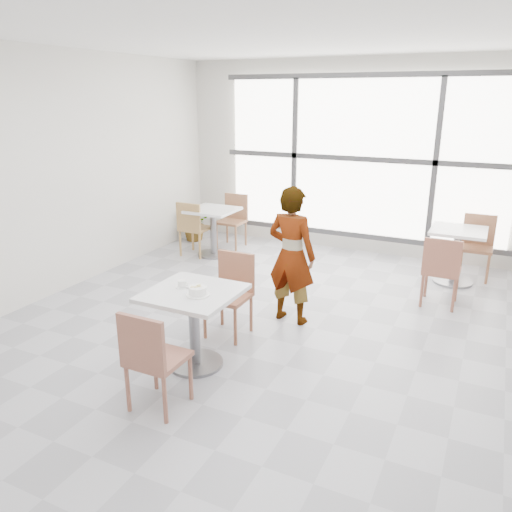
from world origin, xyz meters
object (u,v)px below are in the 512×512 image
at_px(main_table, 194,314).
at_px(chair_far, 232,288).
at_px(oatmeal_bowl, 198,291).
at_px(plant_left, 195,222).
at_px(bg_table_right, 457,248).
at_px(bg_chair_left_near, 193,225).
at_px(bg_table_left, 213,225).
at_px(bg_chair_left_far, 233,217).
at_px(person, 292,256).
at_px(chair_near, 151,355).
at_px(coffee_cup, 182,284).
at_px(bg_chair_right_far, 477,242).
at_px(bg_chair_right_near, 441,267).

height_order(main_table, chair_far, chair_far).
height_order(oatmeal_bowl, plant_left, oatmeal_bowl).
height_order(bg_table_right, bg_chair_left_near, bg_chair_left_near).
bearing_deg(bg_table_left, bg_chair_left_far, 86.75).
distance_m(main_table, bg_table_left, 3.42).
bearing_deg(person, bg_chair_left_near, -27.36).
height_order(chair_near, bg_chair_left_near, same).
distance_m(chair_near, oatmeal_bowl, 0.75).
xyz_separation_m(bg_chair_left_far, plant_left, (-0.75, -0.02, -0.18)).
xyz_separation_m(chair_near, bg_chair_left_far, (-1.64, 4.40, 0.00)).
bearing_deg(coffee_cup, main_table, -15.47).
bearing_deg(bg_chair_left_far, bg_table_left, -93.25).
xyz_separation_m(bg_table_left, bg_chair_left_near, (-0.26, -0.18, 0.01)).
height_order(chair_far, bg_chair_left_far, same).
relative_size(chair_near, bg_chair_right_far, 1.00).
distance_m(coffee_cup, bg_table_left, 3.34).
bearing_deg(coffee_cup, bg_table_right, 57.74).
distance_m(coffee_cup, bg_chair_left_near, 3.30).
bearing_deg(chair_near, bg_table_right, -114.44).
xyz_separation_m(bg_chair_left_near, bg_chair_right_far, (4.06, 0.93, 0.00)).
distance_m(chair_far, coffee_cup, 0.79).
height_order(oatmeal_bowl, bg_table_left, oatmeal_bowl).
distance_m(person, bg_chair_right_far, 3.06).
bearing_deg(bg_table_left, bg_chair_right_far, 11.21).
height_order(chair_near, chair_far, same).
distance_m(chair_far, bg_chair_left_far, 3.25).
xyz_separation_m(chair_far, person, (0.45, 0.54, 0.27)).
xyz_separation_m(bg_table_left, bg_chair_right_near, (3.47, -0.59, 0.01)).
height_order(person, bg_chair_left_far, person).
bearing_deg(main_table, bg_chair_left_far, 113.07).
bearing_deg(oatmeal_bowl, main_table, 145.19).
bearing_deg(chair_near, bg_chair_left_far, -69.52).
xyz_separation_m(coffee_cup, plant_left, (-2.16, 3.59, -0.46)).
height_order(person, bg_table_right, person).
relative_size(coffee_cup, bg_chair_right_near, 0.18).
xyz_separation_m(bg_chair_right_near, plant_left, (-4.19, 1.18, -0.18)).
bearing_deg(bg_chair_left_far, oatmeal_bowl, -66.04).
bearing_deg(chair_near, plant_left, -61.39).
bearing_deg(plant_left, bg_chair_left_far, 1.29).
distance_m(bg_chair_left_near, bg_chair_right_near, 3.76).
height_order(bg_chair_left_far, bg_chair_right_near, same).
bearing_deg(bg_chair_left_near, main_table, 122.97).
distance_m(bg_chair_left_far, bg_chair_right_far, 3.76).
distance_m(bg_chair_left_near, plant_left, 0.91).
bearing_deg(bg_table_right, plant_left, 176.82).
xyz_separation_m(oatmeal_bowl, bg_chair_right_far, (2.11, 3.85, -0.29)).
bearing_deg(bg_chair_right_far, main_table, -120.27).
bearing_deg(coffee_cup, chair_near, -73.92).
xyz_separation_m(oatmeal_bowl, bg_table_left, (-1.68, 3.10, -0.31)).
bearing_deg(bg_chair_right_far, chair_far, -126.48).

